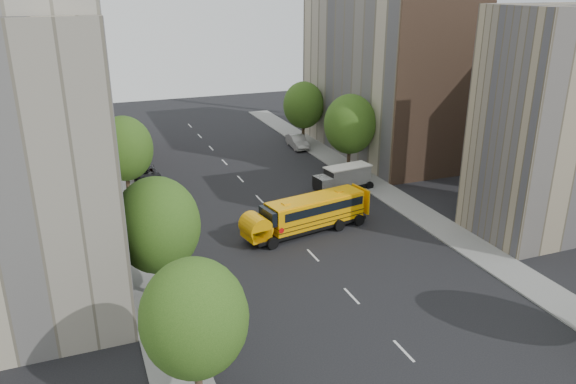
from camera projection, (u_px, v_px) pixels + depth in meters
ground at (302, 244)px, 42.02m from camera, size 120.00×120.00×0.00m
sidewalk_left at (137, 241)px, 42.44m from camera, size 3.00×80.00×0.12m
sidewalk_right at (399, 200)px, 50.28m from camera, size 3.00×80.00×0.12m
lane_markings at (260, 199)px, 50.74m from camera, size 0.15×64.00×0.01m
building_left_cream at (22, 116)px, 37.62m from camera, size 10.00×26.00×20.00m
building_left_redbrick at (38, 105)px, 58.05m from camera, size 10.00×15.00×13.00m
building_left_near at (16, 186)px, 28.98m from camera, size 10.00×7.00×17.00m
building_right_near at (552, 126)px, 41.26m from camera, size 10.00×7.00×17.00m
building_right_far at (383, 73)px, 62.46m from camera, size 10.00×22.00×18.00m
building_right_sidewall at (442, 89)px, 52.86m from camera, size 10.10×0.30×18.00m
street_tree_0 at (194, 318)px, 24.43m from camera, size 4.80×4.80×7.41m
street_tree_1 at (157, 225)px, 33.05m from camera, size 5.12×5.12×7.90m
street_tree_2 at (124, 149)px, 48.80m from camera, size 4.99×4.99×7.71m
street_tree_4 at (350, 124)px, 56.21m from camera, size 5.25×5.25×8.10m
street_tree_5 at (304, 105)px, 66.82m from camera, size 4.86×4.86×7.51m
school_bus at (307, 213)px, 43.59m from camera, size 10.26×4.10×2.83m
safari_truck at (343, 178)px, 52.47m from camera, size 5.69×2.70×2.35m
parked_car_0 at (208, 333)px, 30.12m from camera, size 2.02×4.16×1.37m
parked_car_1 at (163, 209)px, 46.72m from camera, size 1.65×4.24×1.38m
parked_car_2 at (145, 172)px, 55.93m from camera, size 2.61×5.14×1.39m
parked_car_5 at (297, 141)px, 66.36m from camera, size 1.94×4.75×1.53m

